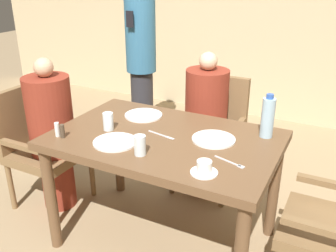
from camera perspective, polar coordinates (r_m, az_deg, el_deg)
ground_plane at (r=2.65m, az=-0.45°, el=-16.76°), size 16.00×16.00×0.00m
dining_table at (r=2.28m, az=-0.50°, el=-3.82°), size 1.34×0.87×0.77m
chair_left_side at (r=2.94m, az=-18.95°, el=-2.30°), size 0.49×0.49×0.90m
diner_in_left_chair at (r=2.82m, az=-17.21°, el=-1.22°), size 0.32×0.32×1.15m
chair_far_side at (r=3.03m, az=6.65°, el=-0.38°), size 0.49×0.49×0.90m
diner_in_far_chair at (r=2.88m, az=5.75°, el=0.27°), size 0.32×0.32×1.14m
standing_host at (r=3.60m, az=-4.12°, el=10.12°), size 0.28×0.32×1.66m
plate_main_left at (r=2.20m, az=6.96°, el=-2.00°), size 0.25×0.25×0.01m
plate_main_right at (r=2.17m, az=-8.05°, el=-2.43°), size 0.25×0.25×0.01m
plate_dessert_center at (r=2.55m, az=-3.75°, el=1.66°), size 0.25×0.25×0.01m
teacup_with_saucer at (r=1.85m, az=5.54°, el=-6.43°), size 0.14×0.14×0.07m
water_bottle at (r=2.27m, az=14.96°, el=1.31°), size 0.08×0.08×0.26m
glass_tall_near at (r=2.01m, az=-4.30°, el=-2.94°), size 0.06×0.06×0.11m
glass_tall_mid at (r=2.34m, az=-9.11°, el=0.70°), size 0.06×0.06×0.11m
salt_shaker at (r=2.32m, az=-16.53°, el=-0.52°), size 0.03×0.03×0.09m
pepper_shaker at (r=2.29m, az=-15.81°, el=-0.75°), size 0.03×0.03×0.08m
fork_beside_plate at (r=1.97m, az=9.77°, el=-5.59°), size 0.18×0.07×0.00m
knife_beside_plate at (r=2.24m, az=-0.88°, el=-1.43°), size 0.19×0.05×0.00m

